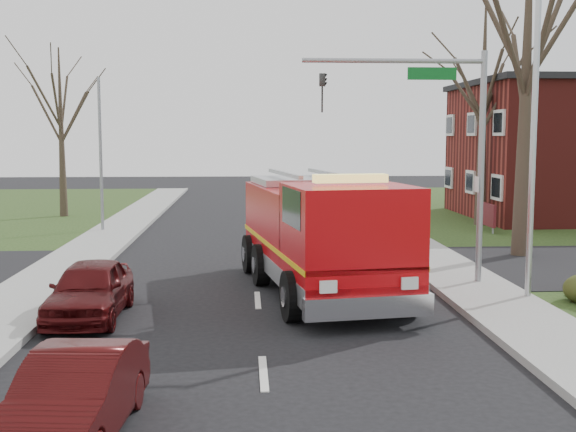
{
  "coord_description": "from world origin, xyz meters",
  "views": [
    {
      "loc": [
        -0.32,
        -18.98,
        4.39
      ],
      "look_at": [
        0.96,
        2.49,
        2.0
      ],
      "focal_mm": 45.0,
      "sensor_mm": 36.0,
      "label": 1
    }
  ],
  "objects": [
    {
      "name": "parked_car_gray",
      "position": [
        -2.8,
        -8.73,
        0.64
      ],
      "size": [
        1.67,
        3.99,
        1.28
      ],
      "primitive_type": "imported",
      "rotation": [
        0.0,
        0.0,
        -0.08
      ],
      "color": "#380909",
      "rests_on": "ground"
    },
    {
      "name": "parked_car_maroon",
      "position": [
        -4.07,
        -1.64,
        0.7
      ],
      "size": [
        1.71,
        4.15,
        1.41
      ],
      "primitive_type": "imported",
      "rotation": [
        0.0,
        0.0,
        -0.01
      ],
      "color": "#420A0B",
      "rests_on": "ground"
    },
    {
      "name": "bare_tree_near",
      "position": [
        9.5,
        6.0,
        7.41
      ],
      "size": [
        6.0,
        6.0,
        12.0
      ],
      "color": "#34271E",
      "rests_on": "ground"
    },
    {
      "name": "fire_engine",
      "position": [
        1.78,
        0.76,
        1.58
      ],
      "size": [
        4.36,
        9.0,
        3.49
      ],
      "rotation": [
        0.0,
        0.0,
        0.15
      ],
      "color": "#BB080D",
      "rests_on": "ground"
    },
    {
      "name": "bare_tree_far",
      "position": [
        11.0,
        15.0,
        6.49
      ],
      "size": [
        5.25,
        5.25,
        10.5
      ],
      "color": "#34271E",
      "rests_on": "ground"
    },
    {
      "name": "sidewalk_right",
      "position": [
        6.2,
        0.0,
        0.07
      ],
      "size": [
        2.4,
        80.0,
        0.15
      ],
      "primitive_type": "cube",
      "color": "gray",
      "rests_on": "ground"
    },
    {
      "name": "bare_tree_left",
      "position": [
        -10.0,
        20.0,
        5.56
      ],
      "size": [
        4.5,
        4.5,
        9.0
      ],
      "color": "#34271E",
      "rests_on": "ground"
    },
    {
      "name": "traffic_signal_mast",
      "position": [
        5.21,
        1.5,
        4.71
      ],
      "size": [
        5.29,
        0.18,
        6.8
      ],
      "color": "gray",
      "rests_on": "ground"
    },
    {
      "name": "health_center_sign",
      "position": [
        10.5,
        12.5,
        0.88
      ],
      "size": [
        0.12,
        2.0,
        1.4
      ],
      "color": "#56141A",
      "rests_on": "ground"
    },
    {
      "name": "streetlight_pole",
      "position": [
        7.14,
        -0.5,
        4.55
      ],
      "size": [
        1.48,
        0.16,
        8.4
      ],
      "color": "#B7BABF",
      "rests_on": "ground"
    },
    {
      "name": "utility_pole_far",
      "position": [
        -6.8,
        14.0,
        3.5
      ],
      "size": [
        0.14,
        0.14,
        7.0
      ],
      "primitive_type": "cylinder",
      "color": "gray",
      "rests_on": "ground"
    },
    {
      "name": "ground",
      "position": [
        0.0,
        0.0,
        0.0
      ],
      "size": [
        120.0,
        120.0,
        0.0
      ],
      "primitive_type": "plane",
      "color": "black",
      "rests_on": "ground"
    },
    {
      "name": "sidewalk_left",
      "position": [
        -6.2,
        0.0,
        0.07
      ],
      "size": [
        2.4,
        80.0,
        0.15
      ],
      "primitive_type": "cube",
      "color": "gray",
      "rests_on": "ground"
    }
  ]
}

